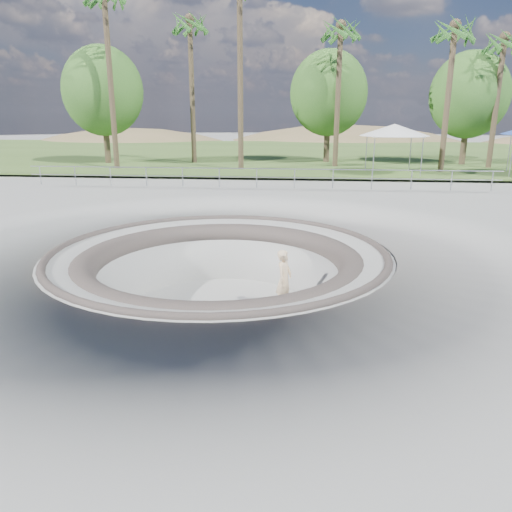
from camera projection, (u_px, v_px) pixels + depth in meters
The scene contains 16 objects.
ground at pixel (219, 252), 15.10m from camera, with size 180.00×180.00×0.00m, color gray.
skate_bowl at pixel (220, 308), 15.61m from camera, with size 14.00×14.00×4.10m.
grass_strip at pixel (279, 153), 47.52m from camera, with size 180.00×36.00×0.12m.
distant_hills at pixel (313, 191), 71.33m from camera, with size 103.20×45.00×28.60m.
safety_railing at pixel (257, 178), 26.37m from camera, with size 25.00×0.06×1.03m.
skateboard at pixel (284, 308), 15.58m from camera, with size 0.88×0.57×0.09m.
skater at pixel (284, 279), 15.31m from camera, with size 0.68×0.45×1.86m, color beige.
canopy_white at pixel (395, 130), 30.72m from camera, with size 6.02×6.02×3.04m.
palm_a at pixel (104, 1), 31.55m from camera, with size 2.60×2.60×12.12m.
palm_b at pixel (190, 28), 35.63m from camera, with size 2.60×2.60×11.03m.
palm_d at pixel (341, 34), 33.20m from camera, with size 2.60×2.60×10.19m.
palm_e at pixel (454, 34), 30.28m from camera, with size 2.60×2.60×9.71m.
palm_f at pixel (504, 45), 32.59m from camera, with size 2.60×2.60×9.35m.
bushy_tree_left at pixel (103, 91), 36.57m from camera, with size 5.92×5.38×8.54m.
bushy_tree_mid at pixel (329, 93), 37.39m from camera, with size 5.79×5.26×8.35m.
bushy_tree_right at pixel (469, 95), 35.61m from camera, with size 5.58×5.07×8.04m.
Camera 1 is at (2.53, -14.35, 4.11)m, focal length 35.00 mm.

